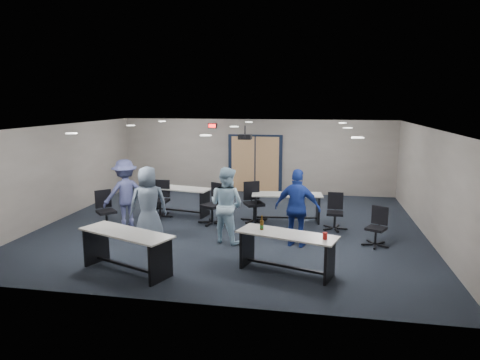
% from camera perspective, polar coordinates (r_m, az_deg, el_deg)
% --- Properties ---
extents(floor, '(10.00, 10.00, 0.00)m').
position_cam_1_polar(floor, '(11.67, -1.23, -6.22)').
color(floor, black).
rests_on(floor, ground).
extents(back_wall, '(10.00, 0.04, 2.70)m').
position_cam_1_polar(back_wall, '(15.74, 2.05, 3.18)').
color(back_wall, gray).
rests_on(back_wall, floor).
extents(front_wall, '(10.00, 0.04, 2.70)m').
position_cam_1_polar(front_wall, '(7.12, -8.60, -6.04)').
color(front_wall, gray).
rests_on(front_wall, floor).
extents(left_wall, '(0.04, 9.00, 2.70)m').
position_cam_1_polar(left_wall, '(13.29, -22.88, 0.98)').
color(left_wall, gray).
rests_on(left_wall, floor).
extents(right_wall, '(0.04, 9.00, 2.70)m').
position_cam_1_polar(right_wall, '(11.46, 24.04, -0.51)').
color(right_wall, gray).
rests_on(right_wall, floor).
extents(ceiling, '(10.00, 9.00, 0.04)m').
position_cam_1_polar(ceiling, '(11.20, -1.28, 7.13)').
color(ceiling, silver).
rests_on(ceiling, back_wall).
extents(double_door, '(2.00, 0.07, 2.20)m').
position_cam_1_polar(double_door, '(15.75, 2.02, 2.08)').
color(double_door, black).
rests_on(double_door, back_wall).
extents(exit_sign, '(0.32, 0.07, 0.18)m').
position_cam_1_polar(exit_sign, '(15.89, -3.72, 7.22)').
color(exit_sign, black).
rests_on(exit_sign, back_wall).
extents(ceiling_projector, '(0.35, 0.32, 0.37)m').
position_cam_1_polar(ceiling_projector, '(11.65, 0.67, 5.81)').
color(ceiling_projector, black).
rests_on(ceiling_projector, ceiling).
extents(ceiling_can_lights, '(6.24, 5.74, 0.02)m').
position_cam_1_polar(ceiling_can_lights, '(11.44, -1.03, 7.05)').
color(ceiling_can_lights, white).
rests_on(ceiling_can_lights, ceiling).
extents(table_front_left, '(2.13, 1.37, 0.82)m').
position_cam_1_polar(table_front_left, '(8.86, -14.92, -8.31)').
color(table_front_left, beige).
rests_on(table_front_left, floor).
extents(table_front_right, '(2.07, 1.20, 1.09)m').
position_cam_1_polar(table_front_right, '(8.59, 6.24, -8.65)').
color(table_front_right, beige).
rests_on(table_front_right, floor).
extents(table_back_left, '(2.08, 1.01, 0.81)m').
position_cam_1_polar(table_back_left, '(12.94, -8.26, -2.13)').
color(table_back_left, beige).
rests_on(table_back_left, floor).
extents(table_back_right, '(2.02, 0.86, 0.79)m').
position_cam_1_polar(table_back_right, '(12.10, 6.27, -3.02)').
color(table_back_right, beige).
rests_on(table_back_right, floor).
extents(chair_back_a, '(0.68, 0.68, 1.07)m').
position_cam_1_polar(chair_back_a, '(12.67, -10.64, -2.54)').
color(chair_back_a, black).
rests_on(chair_back_a, floor).
extents(chair_back_b, '(0.96, 0.96, 1.12)m').
position_cam_1_polar(chair_back_b, '(11.82, -3.74, -3.22)').
color(chair_back_b, black).
rests_on(chair_back_b, floor).
extents(chair_back_c, '(0.95, 0.95, 1.11)m').
position_cam_1_polar(chair_back_c, '(12.01, 1.91, -2.99)').
color(chair_back_c, black).
rests_on(chair_back_c, floor).
extents(chair_back_d, '(0.64, 0.64, 0.97)m').
position_cam_1_polar(chair_back_d, '(11.55, 12.55, -4.16)').
color(chair_back_d, black).
rests_on(chair_back_d, floor).
extents(chair_loose_left, '(0.91, 0.91, 1.02)m').
position_cam_1_polar(chair_loose_left, '(11.89, -17.42, -3.85)').
color(chair_loose_left, black).
rests_on(chair_loose_left, floor).
extents(chair_loose_right, '(0.79, 0.79, 0.93)m').
position_cam_1_polar(chair_loose_right, '(10.52, 17.70, -5.99)').
color(chair_loose_right, black).
rests_on(chair_loose_right, floor).
extents(person_plaid, '(1.06, 0.93, 1.83)m').
position_cam_1_polar(person_plaid, '(10.56, -12.13, -3.12)').
color(person_plaid, slate).
rests_on(person_plaid, floor).
extents(person_lightblue, '(1.09, 0.99, 1.83)m').
position_cam_1_polar(person_lightblue, '(10.23, -1.83, -3.32)').
color(person_lightblue, '#BEE4FB').
rests_on(person_lightblue, floor).
extents(person_navy, '(1.14, 0.66, 1.83)m').
position_cam_1_polar(person_navy, '(10.01, 7.67, -3.73)').
color(person_navy, navy).
rests_on(person_navy, floor).
extents(person_back, '(1.34, 1.29, 1.83)m').
position_cam_1_polar(person_back, '(11.89, -15.04, -1.72)').
color(person_back, '#464B7E').
rests_on(person_back, floor).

